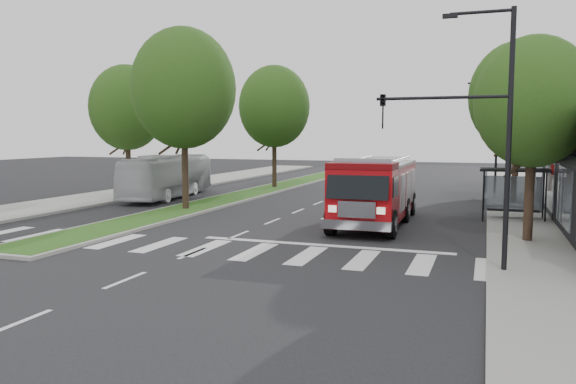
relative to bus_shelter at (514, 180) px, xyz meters
The scene contains 15 objects.
ground 14.00m from the bus_shelter, 143.97° to the right, with size 140.00×140.00×0.00m, color black.
sidewalk_right 3.00m from the bus_shelter, 54.94° to the left, with size 5.00×80.00×0.15m, color gray.
sidewalk_left 25.84m from the bus_shelter, behind, with size 5.00×80.00×0.15m, color gray.
median 19.92m from the bus_shelter, 150.20° to the left, with size 3.00×50.00×0.15m.
bus_shelter is the anchor object (origin of this frame).
tree_right_near 7.06m from the bus_shelter, 87.21° to the right, with size 4.40×4.40×8.05m.
tree_right_mid 7.36m from the bus_shelter, 87.07° to the left, with size 5.60×5.60×9.72m.
tree_right_far 16.30m from the bus_shelter, 88.92° to the left, with size 5.00×5.00×8.73m.
tree_median_near 17.98m from the bus_shelter, behind, with size 5.80×5.80×10.16m.
tree_median_far 21.36m from the bus_shelter, 145.43° to the left, with size 5.60×5.60×9.72m.
tree_left_mid 25.82m from the bus_shelter, behind, with size 5.20×5.20×9.16m.
streetlight_right_near 12.05m from the bus_shelter, 97.76° to the right, with size 4.08×0.22×8.00m.
streetlight_right_far 12.13m from the bus_shelter, 94.11° to the left, with size 2.11×0.20×8.00m.
fire_engine 7.04m from the bus_shelter, 152.69° to the right, with size 3.04×9.52×3.29m.
city_bus 21.97m from the bus_shelter, behind, with size 2.45×10.49×2.92m, color silver.
Camera 1 is at (9.89, -21.59, 4.25)m, focal length 35.00 mm.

